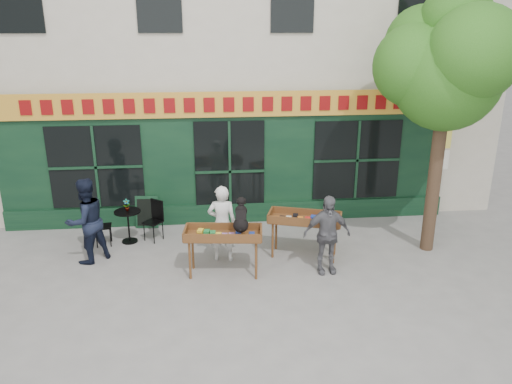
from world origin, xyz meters
The scene contains 14 objects.
ground centered at (0.00, 0.00, 0.00)m, with size 80.00×80.00×0.00m, color slate.
building centered at (0.00, 5.97, 4.97)m, with size 14.00×7.26×10.00m.
street_tree centered at (4.34, 0.36, 4.11)m, with size 3.05×2.90×5.60m.
book_cart_center centered at (-0.28, -0.43, 0.82)m, with size 1.56×0.78×0.99m.
dog centered at (0.07, -0.48, 1.29)m, with size 0.34×0.60×0.60m, color black, non-canonical shape.
woman centered at (-0.28, 0.22, 0.83)m, with size 0.61×0.40×1.66m, color silver.
book_cart_right centered at (1.48, 0.21, 0.82)m, with size 1.62×1.05×0.99m.
man_right centered at (1.78, -0.54, 0.82)m, with size 0.96×0.40×1.64m, color #535357.
bistro_table centered at (-2.40, 1.34, 0.54)m, with size 0.60×0.60×0.76m.
bistro_chair_left centered at (-3.03, 1.23, 0.56)m, with size 0.41×0.40×0.95m.
bistro_chair_right centered at (-1.79, 1.46, 0.56)m, with size 0.51×0.51×0.95m.
potted_plant centered at (-2.40, 1.34, 0.91)m, with size 0.15×0.10×0.29m, color gray.
man_left centered at (-3.10, 0.44, 0.91)m, with size 0.89×0.69×1.83m, color black.
chalkboard centered at (-2.07, 2.19, 0.40)m, with size 0.57×0.23×0.79m.
Camera 1 is at (-0.55, -9.49, 4.81)m, focal length 35.00 mm.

